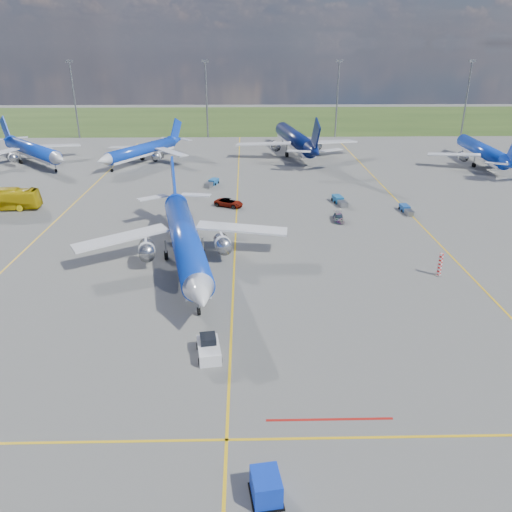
{
  "coord_description": "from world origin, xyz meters",
  "views": [
    {
      "loc": [
        1.54,
        -48.73,
        27.13
      ],
      "look_at": [
        2.75,
        5.4,
        4.0
      ],
      "focal_mm": 35.0,
      "sensor_mm": 36.0,
      "label": 1
    }
  ],
  "objects_px": {
    "bg_jet_nw": "(34,164)",
    "bg_jet_ne": "(479,165)",
    "service_car_a": "(183,220)",
    "service_car_c": "(338,217)",
    "bg_jet_nnw": "(143,163)",
    "baggage_tug_c": "(212,183)",
    "uld_container": "(266,487)",
    "warning_post": "(440,265)",
    "apron_bus": "(0,199)",
    "main_airliner": "(187,265)",
    "baggage_tug_e": "(406,209)",
    "service_car_b": "(229,203)",
    "baggage_tug_w": "(339,201)",
    "pushback_tug": "(209,348)",
    "bg_jet_n": "(295,154)"
  },
  "relations": [
    {
      "from": "warning_post",
      "to": "apron_bus",
      "type": "bearing_deg",
      "value": 156.93
    },
    {
      "from": "service_car_c",
      "to": "baggage_tug_e",
      "type": "height_order",
      "value": "service_car_c"
    },
    {
      "from": "service_car_a",
      "to": "baggage_tug_e",
      "type": "xyz_separation_m",
      "value": [
        38.21,
        5.29,
        -0.2
      ]
    },
    {
      "from": "bg_jet_nnw",
      "to": "uld_container",
      "type": "bearing_deg",
      "value": -46.58
    },
    {
      "from": "pushback_tug",
      "to": "service_car_c",
      "type": "relative_size",
      "value": 1.39
    },
    {
      "from": "bg_jet_nnw",
      "to": "baggage_tug_c",
      "type": "bearing_deg",
      "value": -21.55
    },
    {
      "from": "bg_jet_nw",
      "to": "apron_bus",
      "type": "height_order",
      "value": "bg_jet_nw"
    },
    {
      "from": "bg_jet_nnw",
      "to": "baggage_tug_c",
      "type": "distance_m",
      "value": 28.5
    },
    {
      "from": "bg_jet_nw",
      "to": "service_car_a",
      "type": "xyz_separation_m",
      "value": [
        41.42,
        -45.11,
        0.69
      ]
    },
    {
      "from": "warning_post",
      "to": "baggage_tug_w",
      "type": "distance_m",
      "value": 31.84
    },
    {
      "from": "main_airliner",
      "to": "pushback_tug",
      "type": "xyz_separation_m",
      "value": [
        4.3,
        -20.9,
        0.74
      ]
    },
    {
      "from": "baggage_tug_c",
      "to": "service_car_c",
      "type": "bearing_deg",
      "value": -25.83
    },
    {
      "from": "bg_jet_ne",
      "to": "service_car_b",
      "type": "height_order",
      "value": "bg_jet_ne"
    },
    {
      "from": "bg_jet_nw",
      "to": "service_car_c",
      "type": "distance_m",
      "value": 80.26
    },
    {
      "from": "bg_jet_nw",
      "to": "bg_jet_nnw",
      "type": "height_order",
      "value": "bg_jet_nw"
    },
    {
      "from": "warning_post",
      "to": "uld_container",
      "type": "bearing_deg",
      "value": -125.09
    },
    {
      "from": "bg_jet_ne",
      "to": "main_airliner",
      "type": "bearing_deg",
      "value": 45.52
    },
    {
      "from": "warning_post",
      "to": "pushback_tug",
      "type": "bearing_deg",
      "value": -148.8
    },
    {
      "from": "main_airliner",
      "to": "service_car_c",
      "type": "distance_m",
      "value": 29.09
    },
    {
      "from": "baggage_tug_w",
      "to": "warning_post",
      "type": "bearing_deg",
      "value": -85.42
    },
    {
      "from": "bg_jet_ne",
      "to": "baggage_tug_c",
      "type": "bearing_deg",
      "value": 19.01
    },
    {
      "from": "main_airliner",
      "to": "bg_jet_nnw",
      "type": "bearing_deg",
      "value": 93.9
    },
    {
      "from": "service_car_c",
      "to": "baggage_tug_w",
      "type": "bearing_deg",
      "value": 84.37
    },
    {
      "from": "bg_jet_ne",
      "to": "service_car_b",
      "type": "relative_size",
      "value": 7.2
    },
    {
      "from": "service_car_c",
      "to": "bg_jet_nnw",
      "type": "bearing_deg",
      "value": 137.37
    },
    {
      "from": "pushback_tug",
      "to": "service_car_a",
      "type": "bearing_deg",
      "value": 91.13
    },
    {
      "from": "apron_bus",
      "to": "service_car_c",
      "type": "relative_size",
      "value": 3.35
    },
    {
      "from": "bg_jet_nw",
      "to": "pushback_tug",
      "type": "bearing_deg",
      "value": -102.94
    },
    {
      "from": "warning_post",
      "to": "bg_jet_nnw",
      "type": "bearing_deg",
      "value": 126.82
    },
    {
      "from": "baggage_tug_e",
      "to": "bg_jet_ne",
      "type": "bearing_deg",
      "value": 49.68
    },
    {
      "from": "bg_jet_n",
      "to": "service_car_c",
      "type": "height_order",
      "value": "bg_jet_n"
    },
    {
      "from": "warning_post",
      "to": "bg_jet_nw",
      "type": "bearing_deg",
      "value": 139.26
    },
    {
      "from": "service_car_a",
      "to": "baggage_tug_c",
      "type": "bearing_deg",
      "value": 92.11
    },
    {
      "from": "apron_bus",
      "to": "service_car_c",
      "type": "distance_m",
      "value": 59.02
    },
    {
      "from": "baggage_tug_c",
      "to": "baggage_tug_e",
      "type": "height_order",
      "value": "baggage_tug_c"
    },
    {
      "from": "uld_container",
      "to": "baggage_tug_c",
      "type": "bearing_deg",
      "value": 87.94
    },
    {
      "from": "uld_container",
      "to": "baggage_tug_w",
      "type": "height_order",
      "value": "uld_container"
    },
    {
      "from": "bg_jet_nw",
      "to": "bg_jet_ne",
      "type": "xyz_separation_m",
      "value": [
        108.51,
        -3.68,
        0.0
      ]
    },
    {
      "from": "warning_post",
      "to": "baggage_tug_w",
      "type": "height_order",
      "value": "warning_post"
    },
    {
      "from": "apron_bus",
      "to": "bg_jet_nw",
      "type": "bearing_deg",
      "value": 9.15
    },
    {
      "from": "bg_jet_nw",
      "to": "service_car_c",
      "type": "xyz_separation_m",
      "value": [
        67.02,
        -44.16,
        0.58
      ]
    },
    {
      "from": "baggage_tug_w",
      "to": "bg_jet_nnw",
      "type": "bearing_deg",
      "value": 131.81
    },
    {
      "from": "warning_post",
      "to": "service_car_a",
      "type": "bearing_deg",
      "value": 149.48
    },
    {
      "from": "warning_post",
      "to": "baggage_tug_e",
      "type": "relative_size",
      "value": 0.65
    },
    {
      "from": "service_car_a",
      "to": "service_car_c",
      "type": "height_order",
      "value": "service_car_a"
    },
    {
      "from": "service_car_c",
      "to": "service_car_b",
      "type": "bearing_deg",
      "value": 161.13
    },
    {
      "from": "service_car_b",
      "to": "baggage_tug_e",
      "type": "bearing_deg",
      "value": -71.91
    },
    {
      "from": "bg_jet_ne",
      "to": "baggage_tug_c",
      "type": "xyz_separation_m",
      "value": [
        -63.8,
        -17.45,
        0.52
      ]
    },
    {
      "from": "bg_jet_nnw",
      "to": "bg_jet_ne",
      "type": "distance_m",
      "value": 82.18
    },
    {
      "from": "baggage_tug_e",
      "to": "main_airliner",
      "type": "bearing_deg",
      "value": -150.44
    }
  ]
}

